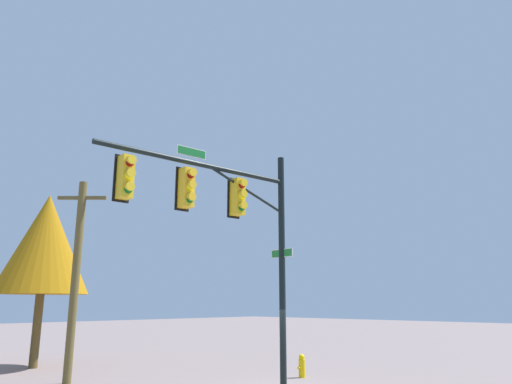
{
  "coord_description": "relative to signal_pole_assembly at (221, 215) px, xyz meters",
  "views": [
    {
      "loc": [
        11.3,
        9.85,
        2.71
      ],
      "look_at": [
        1.39,
        0.22,
        5.92
      ],
      "focal_mm": 33.43,
      "sensor_mm": 36.0,
      "label": 1
    }
  ],
  "objects": [
    {
      "name": "utility_pole",
      "position": [
        1.02,
        -6.64,
        -1.48
      ],
      "size": [
        1.34,
        1.38,
        7.11
      ],
      "color": "brown",
      "rests_on": "ground_plane"
    },
    {
      "name": "signal_pole_assembly",
      "position": [
        0.0,
        0.0,
        0.0
      ],
      "size": [
        6.4,
        1.22,
        7.34
      ],
      "color": "black",
      "rests_on": "ground_plane"
    },
    {
      "name": "fire_hydrant",
      "position": [
        -5.72,
        -1.78,
        -4.74
      ],
      "size": [
        0.33,
        0.24,
        0.83
      ],
      "color": "#E4B80B",
      "rests_on": "ground_plane"
    },
    {
      "name": "tree_near",
      "position": [
        0.22,
        -11.58,
        0.13
      ],
      "size": [
        4.01,
        4.01,
        7.53
      ],
      "color": "brown",
      "rests_on": "ground_plane"
    }
  ]
}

